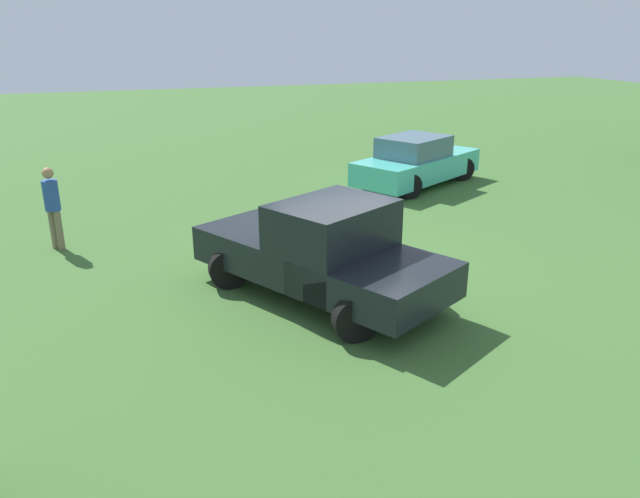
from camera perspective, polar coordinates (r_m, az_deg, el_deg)
name	(u,v)px	position (r m, az deg, el deg)	size (l,w,h in m)	color
ground_plane	(349,273)	(11.94, 2.72, -2.30)	(80.00, 80.00, 0.00)	#3D662D
pickup_truck	(325,250)	(10.51, 0.49, -0.07)	(3.95, 5.05, 1.79)	black
sedan_near	(416,162)	(18.75, 8.97, 7.99)	(4.75, 3.67, 1.50)	black
person_bystander	(52,203)	(14.15, -23.69, 3.92)	(0.45, 0.45, 1.79)	#7A6B51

